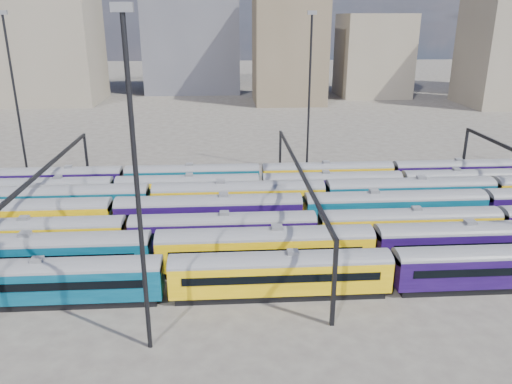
{
  "coord_description": "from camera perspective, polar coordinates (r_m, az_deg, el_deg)",
  "views": [
    {
      "loc": [
        1.19,
        -55.71,
        24.74
      ],
      "look_at": [
        5.25,
        5.84,
        3.0
      ],
      "focal_mm": 35.0,
      "sensor_mm": 36.0,
      "label": 1
    }
  ],
  "objects": [
    {
      "name": "gantry_1",
      "position": [
        62.25,
        -23.49,
        1.0
      ],
      "size": [
        0.35,
        40.35,
        8.03
      ],
      "color": "black",
      "rests_on": "ground"
    },
    {
      "name": "rake_0",
      "position": [
        48.8,
        15.27,
        -8.18
      ],
      "size": [
        125.4,
        3.06,
        5.15
      ],
      "color": "black",
      "rests_on": "ground"
    },
    {
      "name": "ground",
      "position": [
        60.97,
        -4.58,
        -4.59
      ],
      "size": [
        500.0,
        500.0,
        0.0
      ],
      "primitive_type": "plane",
      "color": "#413B37",
      "rests_on": "ground"
    },
    {
      "name": "mast_3",
      "position": [
        81.61,
        6.13,
        11.72
      ],
      "size": [
        1.4,
        0.5,
        25.6
      ],
      "color": "black",
      "rests_on": "ground"
    },
    {
      "name": "rake_5",
      "position": [
        69.53,
        -7.77,
        0.65
      ],
      "size": [
        140.11,
        2.93,
        4.92
      ],
      "color": "black",
      "rests_on": "ground"
    },
    {
      "name": "gantry_2",
      "position": [
        59.19,
        4.97,
        1.68
      ],
      "size": [
        0.35,
        40.35,
        8.03
      ],
      "color": "black",
      "rests_on": "ground"
    },
    {
      "name": "mast_1",
      "position": [
        84.43,
        -25.85,
        10.19
      ],
      "size": [
        1.4,
        0.5,
        25.6
      ],
      "color": "black",
      "rests_on": "ground"
    },
    {
      "name": "mast_2",
      "position": [
        35.93,
        -13.52,
        1.41
      ],
      "size": [
        1.4,
        0.5,
        25.6
      ],
      "color": "black",
      "rests_on": "ground"
    },
    {
      "name": "rake_6",
      "position": [
        74.29,
        0.53,
        2.06
      ],
      "size": [
        120.01,
        2.93,
        4.92
      ],
      "color": "black",
      "rests_on": "ground"
    },
    {
      "name": "rake_3",
      "position": [
        59.86,
        -5.35,
        -2.05
      ],
      "size": [
        157.64,
        3.29,
        5.56
      ],
      "color": "black",
      "rests_on": "ground"
    },
    {
      "name": "rake_4",
      "position": [
        65.82,
        7.9,
        -0.14
      ],
      "size": [
        135.15,
        3.29,
        5.56
      ],
      "color": "black",
      "rests_on": "ground"
    },
    {
      "name": "rake_2",
      "position": [
        56.23,
        7.01,
        -3.82
      ],
      "size": [
        125.27,
        3.05,
        5.15
      ],
      "color": "black",
      "rests_on": "ground"
    },
    {
      "name": "rake_1",
      "position": [
        50.81,
        1.03,
        -6.05
      ],
      "size": [
        111.61,
        3.27,
        5.52
      ],
      "color": "black",
      "rests_on": "ground"
    }
  ]
}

